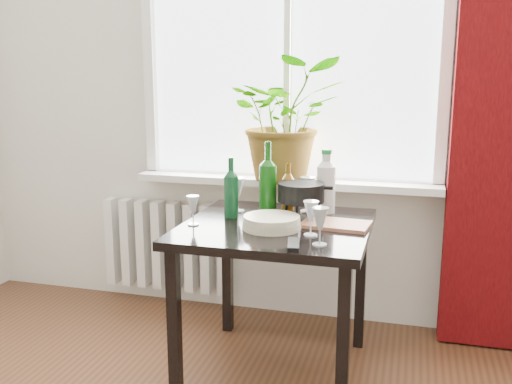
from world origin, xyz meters
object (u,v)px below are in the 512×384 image
(plate_stack, at_px, (272,222))
(fondue_pot, at_px, (301,201))
(wineglass_back_left, at_px, (238,194))
(wineglass_back_center, at_px, (307,194))
(cutting_board, at_px, (336,224))
(wineglass_front_right, at_px, (311,218))
(wineglass_front_left, at_px, (193,210))
(wine_bottle_left, at_px, (231,187))
(wineglass_far_right, at_px, (320,226))
(radiator, at_px, (167,245))
(tv_remote, at_px, (293,244))
(bottle_amber, at_px, (288,188))
(wine_bottle_right, at_px, (268,178))
(cleaning_bottle, at_px, (326,180))
(potted_plant, at_px, (286,119))
(table, at_px, (276,243))

(plate_stack, distance_m, fondue_pot, 0.24)
(wineglass_back_left, distance_m, fondue_pot, 0.34)
(wineglass_back_center, xyz_separation_m, cutting_board, (0.18, -0.24, -0.08))
(wineglass_front_right, distance_m, wineglass_front_left, 0.55)
(wine_bottle_left, distance_m, cutting_board, 0.53)
(wine_bottle_left, height_order, wineglass_far_right, wine_bottle_left)
(wine_bottle_left, bearing_deg, fondue_pot, 10.98)
(radiator, relative_size, wineglass_front_right, 5.16)
(wine_bottle_left, relative_size, plate_stack, 1.11)
(wineglass_back_center, distance_m, tv_remote, 0.60)
(cutting_board, bearing_deg, bottle_amber, 146.30)
(wineglass_far_right, height_order, cutting_board, wineglass_far_right)
(wine_bottle_right, height_order, wineglass_front_left, wine_bottle_right)
(radiator, bearing_deg, cleaning_bottle, -18.59)
(potted_plant, height_order, bottle_amber, potted_plant)
(wineglass_back_left, xyz_separation_m, cutting_board, (0.52, -0.15, -0.08))
(bottle_amber, height_order, cutting_board, bottle_amber)
(radiator, relative_size, wine_bottle_right, 2.17)
(wine_bottle_right, relative_size, wineglass_back_left, 2.08)
(table, bearing_deg, cutting_board, 6.77)
(plate_stack, height_order, cutting_board, plate_stack)
(wineglass_front_left, xyz_separation_m, cutting_board, (0.63, 0.16, -0.06))
(fondue_pot, bearing_deg, wineglass_far_right, -60.55)
(plate_stack, bearing_deg, wine_bottle_right, 108.27)
(wineglass_front_right, xyz_separation_m, tv_remote, (-0.04, -0.17, -0.07))
(table, xyz_separation_m, wineglass_front_left, (-0.36, -0.13, 0.16))
(cutting_board, bearing_deg, potted_plant, 124.52)
(radiator, height_order, tv_remote, tv_remote)
(table, bearing_deg, fondue_pot, 55.70)
(potted_plant, distance_m, wineglass_back_center, 0.48)
(wine_bottle_right, height_order, wineglass_back_center, wine_bottle_right)
(radiator, bearing_deg, wineglass_far_right, -39.80)
(wineglass_front_right, bearing_deg, cutting_board, 65.94)
(wineglass_front_right, bearing_deg, plate_stack, 160.56)
(wineglass_back_center, distance_m, wineglass_back_left, 0.35)
(wineglass_front_right, distance_m, cutting_board, 0.22)
(fondue_pot, bearing_deg, tv_remote, -74.07)
(wineglass_far_right, xyz_separation_m, fondue_pot, (-0.16, 0.41, 0.01))
(wineglass_front_right, xyz_separation_m, wineglass_far_right, (0.06, -0.13, 0.00))
(wine_bottle_left, bearing_deg, wineglass_front_left, -122.47)
(wine_bottle_right, distance_m, cutting_board, 0.41)
(radiator, relative_size, cutting_board, 2.64)
(plate_stack, bearing_deg, wineglass_front_left, -174.00)
(table, bearing_deg, wineglass_back_left, 143.49)
(wine_bottle_left, xyz_separation_m, cleaning_bottle, (0.42, 0.22, 0.02))
(wineglass_front_right, bearing_deg, wine_bottle_right, 130.96)
(wine_bottle_right, height_order, fondue_pot, wine_bottle_right)
(bottle_amber, relative_size, wineglass_front_left, 1.83)
(cleaning_bottle, bearing_deg, cutting_board, -70.85)
(wineglass_back_left, bearing_deg, wineglass_front_left, -111.02)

